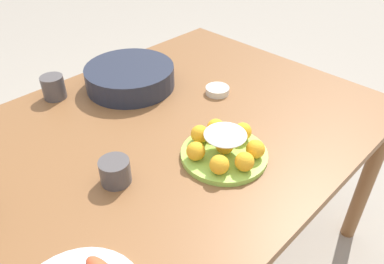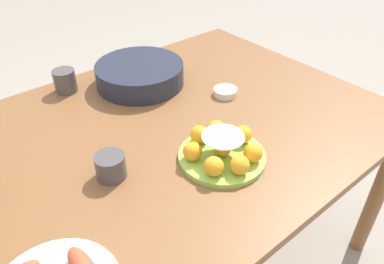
{
  "view_description": "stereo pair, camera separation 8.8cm",
  "coord_description": "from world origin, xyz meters",
  "px_view_note": "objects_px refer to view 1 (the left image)",
  "views": [
    {
      "loc": [
        -0.62,
        -0.74,
        1.41
      ],
      "look_at": [
        0.02,
        -0.11,
        0.74
      ],
      "focal_mm": 35.0,
      "sensor_mm": 36.0,
      "label": 1
    },
    {
      "loc": [
        -0.56,
        -0.8,
        1.41
      ],
      "look_at": [
        0.02,
        -0.11,
        0.74
      ],
      "focal_mm": 35.0,
      "sensor_mm": 36.0,
      "label": 2
    }
  ],
  "objects_px": {
    "cake_plate": "(224,148)",
    "cup_far": "(53,87)",
    "serving_bowl": "(130,76)",
    "cup_near": "(115,171)",
    "sauce_bowl": "(217,90)",
    "dining_table": "(164,148)"
  },
  "relations": [
    {
      "from": "cake_plate",
      "to": "cup_far",
      "type": "distance_m",
      "value": 0.67
    },
    {
      "from": "sauce_bowl",
      "to": "cup_far",
      "type": "distance_m",
      "value": 0.59
    },
    {
      "from": "dining_table",
      "to": "sauce_bowl",
      "type": "height_order",
      "value": "sauce_bowl"
    },
    {
      "from": "dining_table",
      "to": "cup_far",
      "type": "bearing_deg",
      "value": 107.81
    },
    {
      "from": "dining_table",
      "to": "serving_bowl",
      "type": "xyz_separation_m",
      "value": [
        0.1,
        0.3,
        0.12
      ]
    },
    {
      "from": "dining_table",
      "to": "cup_near",
      "type": "xyz_separation_m",
      "value": [
        -0.24,
        -0.08,
        0.11
      ]
    },
    {
      "from": "cake_plate",
      "to": "serving_bowl",
      "type": "relative_size",
      "value": 0.76
    },
    {
      "from": "sauce_bowl",
      "to": "cup_near",
      "type": "relative_size",
      "value": 1.05
    },
    {
      "from": "serving_bowl",
      "to": "cup_near",
      "type": "bearing_deg",
      "value": -132.44
    },
    {
      "from": "cake_plate",
      "to": "cup_near",
      "type": "relative_size",
      "value": 3.07
    },
    {
      "from": "serving_bowl",
      "to": "cake_plate",
      "type": "bearing_deg",
      "value": -97.4
    },
    {
      "from": "sauce_bowl",
      "to": "dining_table",
      "type": "bearing_deg",
      "value": -174.71
    },
    {
      "from": "dining_table",
      "to": "cup_far",
      "type": "relative_size",
      "value": 17.38
    },
    {
      "from": "serving_bowl",
      "to": "cup_far",
      "type": "relative_size",
      "value": 3.95
    },
    {
      "from": "dining_table",
      "to": "serving_bowl",
      "type": "relative_size",
      "value": 4.4
    },
    {
      "from": "serving_bowl",
      "to": "dining_table",
      "type": "bearing_deg",
      "value": -109.32
    },
    {
      "from": "cake_plate",
      "to": "sauce_bowl",
      "type": "bearing_deg",
      "value": 44.34
    },
    {
      "from": "sauce_bowl",
      "to": "cup_near",
      "type": "distance_m",
      "value": 0.55
    },
    {
      "from": "cake_plate",
      "to": "cup_far",
      "type": "height_order",
      "value": "cake_plate"
    },
    {
      "from": "dining_table",
      "to": "cake_plate",
      "type": "bearing_deg",
      "value": -80.92
    },
    {
      "from": "cup_far",
      "to": "sauce_bowl",
      "type": "bearing_deg",
      "value": -42.82
    },
    {
      "from": "cake_plate",
      "to": "serving_bowl",
      "type": "distance_m",
      "value": 0.52
    }
  ]
}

